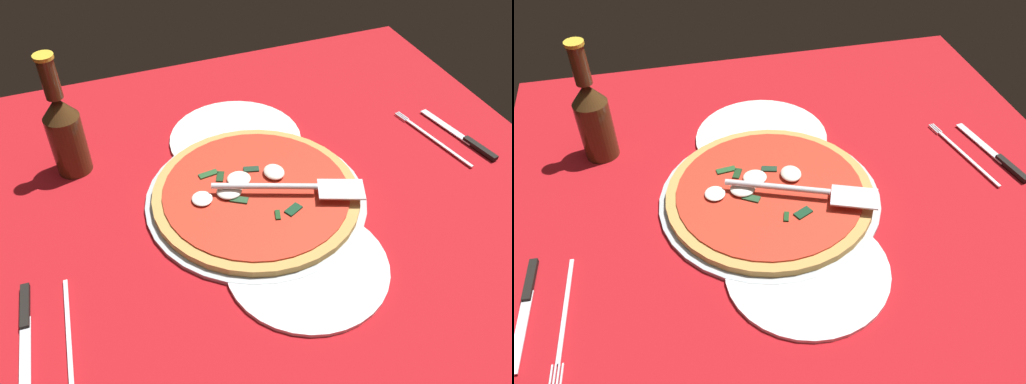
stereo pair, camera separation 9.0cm
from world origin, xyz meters
The scene contains 10 objects.
ground_plane centered at (0.00, 0.00, -0.40)cm, with size 101.44×101.44×0.80cm, color #A9151B.
checker_pattern centered at (0.00, 0.00, 0.05)cm, with size 101.44×101.44×0.10cm.
pizza_pan centered at (1.48, 5.13, 0.63)cm, with size 37.25×37.25×1.06cm, color #ADB8BC.
dinner_plate_left centered at (-14.87, 3.22, 0.60)cm, with size 24.54×24.54×1.00cm, color silver.
dinner_plate_right centered at (18.60, 2.82, 0.60)cm, with size 25.20×25.20×1.00cm, color white.
pizza centered at (1.54, 5.20, 1.96)cm, with size 34.78×34.78×2.77cm.
pizza_server centered at (-2.02, -0.24, 4.29)cm, with size 11.79×24.25×1.00cm.
place_setting_near centered at (3.90, -35.62, 0.47)cm, with size 20.11×14.07×1.40cm.
place_setting_far centered at (-13.47, 40.73, 0.45)cm, with size 22.72×13.52×1.40cm.
beer_bottle centered at (20.75, 32.70, 8.92)cm, with size 6.12×6.12×23.03cm.
Camera 2 is at (-63.10, 20.19, 62.98)cm, focal length 37.66 mm.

